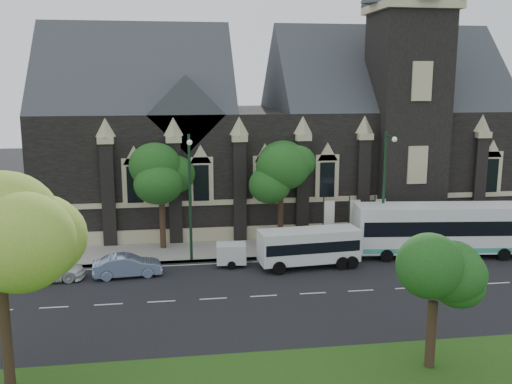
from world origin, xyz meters
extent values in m
plane|color=black|center=(0.00, 0.00, 0.00)|extent=(160.00, 160.00, 0.00)
cube|color=#9C968D|center=(0.00, 9.50, 0.07)|extent=(80.00, 5.00, 0.15)
cube|color=black|center=(4.00, 19.50, 5.00)|extent=(40.00, 15.00, 10.00)
cube|color=#32363A|center=(-8.00, 19.50, 10.00)|extent=(16.00, 15.00, 15.00)
cube|color=#32363A|center=(14.00, 19.50, 10.00)|extent=(20.00, 15.00, 15.00)
cube|color=#32363A|center=(-4.00, 15.00, 10.00)|extent=(6.00, 6.00, 6.00)
cube|color=black|center=(14.00, 13.50, 9.00)|extent=(5.50, 5.50, 18.00)
cube|color=tan|center=(14.00, 13.50, 18.20)|extent=(6.20, 6.20, 0.60)
cube|color=tan|center=(4.00, 11.96, 3.20)|extent=(40.00, 0.22, 0.40)
cube|color=tan|center=(4.00, 11.96, 0.60)|extent=(40.00, 0.25, 1.20)
cube|color=black|center=(2.00, 11.82, 4.80)|extent=(1.20, 0.12, 2.80)
cylinder|color=black|center=(-12.00, -9.00, 2.20)|extent=(0.44, 0.44, 4.40)
sphere|color=#76A832|center=(-11.22, -8.22, 7.00)|extent=(3.12, 3.12, 3.12)
cylinder|color=black|center=(6.00, -9.50, 1.54)|extent=(0.44, 0.44, 3.08)
sphere|color=#174B18|center=(6.00, -9.50, 4.48)|extent=(3.20, 3.20, 3.20)
sphere|color=#174B18|center=(6.60, -8.90, 5.08)|extent=(2.40, 2.40, 2.40)
cylinder|color=black|center=(3.00, 10.50, 1.98)|extent=(0.44, 0.44, 3.96)
sphere|color=#174B18|center=(3.00, 10.50, 5.64)|extent=(3.84, 3.84, 3.84)
sphere|color=#174B18|center=(3.72, 11.22, 6.36)|extent=(2.88, 2.88, 2.88)
cylinder|color=black|center=(-6.00, 10.50, 1.98)|extent=(0.44, 0.44, 3.96)
sphere|color=#174B18|center=(-6.00, 10.50, 5.57)|extent=(3.68, 3.68, 3.68)
sphere|color=#174B18|center=(-5.31, 11.19, 6.26)|extent=(2.76, 2.76, 2.76)
cylinder|color=#15311E|center=(10.00, 7.30, 4.50)|extent=(0.20, 0.20, 9.00)
cylinder|color=#15311E|center=(10.00, 6.50, 8.70)|extent=(0.10, 1.60, 0.10)
sphere|color=silver|center=(10.00, 5.70, 8.60)|extent=(0.36, 0.36, 0.36)
cylinder|color=#15311E|center=(-4.00, 7.30, 4.50)|extent=(0.20, 0.20, 9.00)
cylinder|color=#15311E|center=(-4.00, 6.50, 8.70)|extent=(0.10, 1.60, 0.10)
sphere|color=silver|center=(-4.00, 5.70, 8.60)|extent=(0.36, 0.36, 0.36)
cylinder|color=#15311E|center=(6.00, 9.00, 2.00)|extent=(0.10, 0.10, 4.00)
cube|color=white|center=(6.45, 9.00, 2.60)|extent=(0.80, 0.04, 2.20)
cylinder|color=#15311E|center=(8.00, 9.00, 2.00)|extent=(0.10, 0.10, 4.00)
cube|color=white|center=(8.45, 9.00, 2.60)|extent=(0.80, 0.04, 2.20)
cylinder|color=#15311E|center=(10.00, 9.00, 2.00)|extent=(0.10, 0.10, 4.00)
cube|color=white|center=(10.45, 9.00, 2.60)|extent=(0.80, 0.04, 2.20)
cube|color=silver|center=(14.25, 6.02, 2.11)|extent=(13.12, 4.10, 3.31)
cube|color=black|center=(14.25, 6.02, 2.33)|extent=(12.61, 4.09, 1.05)
cube|color=teal|center=(14.25, 6.02, 0.75)|extent=(12.61, 4.08, 0.35)
cylinder|color=black|center=(9.62, 5.19, 0.45)|extent=(0.93, 0.38, 0.90)
cylinder|color=black|center=(9.92, 7.86, 0.45)|extent=(0.93, 0.38, 0.90)
cylinder|color=black|center=(17.95, 4.26, 0.45)|extent=(0.93, 0.38, 0.90)
cylinder|color=black|center=(18.25, 6.93, 0.45)|extent=(0.93, 0.38, 0.90)
cylinder|color=black|center=(19.53, 6.78, 0.45)|extent=(0.93, 0.38, 0.90)
cube|color=silver|center=(3.90, 4.88, 1.54)|extent=(6.97, 2.72, 2.18)
cube|color=black|center=(3.90, 4.88, 1.63)|extent=(6.71, 2.74, 0.74)
cylinder|color=black|center=(1.61, 3.61, 0.45)|extent=(0.92, 0.36, 0.90)
cylinder|color=black|center=(1.43, 5.74, 0.45)|extent=(0.92, 0.36, 0.90)
cylinder|color=black|center=(6.03, 3.99, 0.45)|extent=(0.92, 0.36, 0.90)
cylinder|color=black|center=(5.84, 6.12, 0.45)|extent=(0.92, 0.36, 0.90)
cylinder|color=black|center=(6.70, 4.05, 0.45)|extent=(0.92, 0.36, 0.90)
cylinder|color=black|center=(6.52, 6.18, 0.45)|extent=(0.92, 0.36, 0.90)
cube|color=silver|center=(-1.32, 5.89, 0.90)|extent=(2.11, 1.65, 1.31)
cylinder|color=black|center=(-1.37, 5.14, 0.28)|extent=(0.58, 0.24, 0.56)
cylinder|color=black|center=(-1.26, 6.64, 0.28)|extent=(0.58, 0.24, 0.56)
cylinder|color=black|center=(-0.02, 5.79, 0.55)|extent=(1.21, 0.17, 0.08)
imported|color=#7E91B6|center=(-8.24, 4.72, 0.72)|extent=(4.53, 1.97, 1.45)
imported|color=white|center=(-13.44, 4.74, 0.73)|extent=(5.08, 2.22, 1.45)
camera|label=1|loc=(-5.15, -31.91, 12.66)|focal=40.37mm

